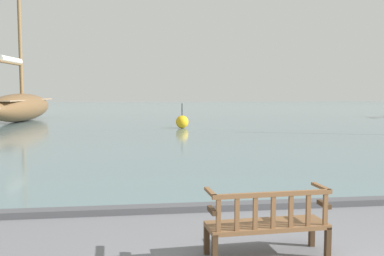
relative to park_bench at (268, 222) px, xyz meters
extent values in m
cube|color=slate|center=(0.26, 42.46, -0.43)|extent=(100.00, 80.00, 0.08)
cube|color=#4C4C50|center=(0.26, 2.31, -0.41)|extent=(40.00, 0.30, 0.12)
cube|color=#3D2A19|center=(-0.78, 0.21, -0.26)|extent=(0.07, 0.07, 0.42)
cube|color=#3D2A19|center=(0.75, 0.31, -0.26)|extent=(0.07, 0.07, 0.42)
cube|color=#3D2A19|center=(-0.75, -0.23, -0.26)|extent=(0.07, 0.07, 0.42)
cube|color=#3D2A19|center=(0.78, -0.14, -0.26)|extent=(0.07, 0.07, 0.42)
cube|color=brown|center=(0.00, 0.04, -0.05)|extent=(1.63, 0.62, 0.06)
cube|color=brown|center=(0.01, -0.18, 0.42)|extent=(1.60, 0.15, 0.06)
cube|color=brown|center=(-0.71, -0.23, 0.19)|extent=(0.06, 0.04, 0.41)
cube|color=brown|center=(-0.47, -0.21, 0.19)|extent=(0.06, 0.04, 0.41)
cube|color=brown|center=(-0.23, -0.20, 0.19)|extent=(0.06, 0.04, 0.41)
cube|color=brown|center=(0.01, -0.18, 0.19)|extent=(0.06, 0.04, 0.41)
cube|color=brown|center=(0.25, -0.17, 0.19)|extent=(0.06, 0.04, 0.41)
cube|color=brown|center=(0.49, -0.15, 0.19)|extent=(0.06, 0.04, 0.41)
cube|color=brown|center=(0.73, -0.14, 0.19)|extent=(0.06, 0.04, 0.41)
cube|color=#3D2A19|center=(-0.77, -0.10, 0.22)|extent=(0.08, 0.30, 0.06)
cube|color=brown|center=(-0.77, -0.01, 0.43)|extent=(0.09, 0.47, 0.04)
cube|color=#3D2A19|center=(0.77, -0.01, 0.22)|extent=(0.08, 0.30, 0.06)
cube|color=brown|center=(0.77, 0.08, 0.43)|extent=(0.09, 0.47, 0.04)
ellipsoid|color=brown|center=(-9.77, 26.54, 0.59)|extent=(3.43, 10.30, 1.96)
cube|color=#997A5B|center=(-9.77, 26.54, 1.13)|extent=(2.70, 9.04, 0.08)
cylinder|color=brown|center=(-9.74, 26.79, 6.75)|extent=(0.25, 0.25, 11.15)
cylinder|color=brown|center=(-9.92, 24.88, 3.63)|extent=(0.56, 3.83, 0.20)
cylinder|color=silver|center=(-9.92, 24.88, 3.83)|extent=(0.72, 3.47, 0.40)
sphere|color=gold|center=(0.98, 19.07, -0.02)|extent=(0.73, 0.73, 0.73)
cylinder|color=#2D2D33|center=(0.98, 19.07, 0.69)|extent=(0.06, 0.06, 0.70)
camera|label=1|loc=(-1.72, -5.32, 1.72)|focal=40.00mm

